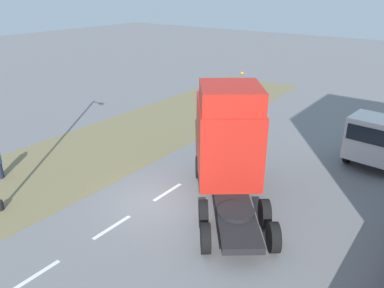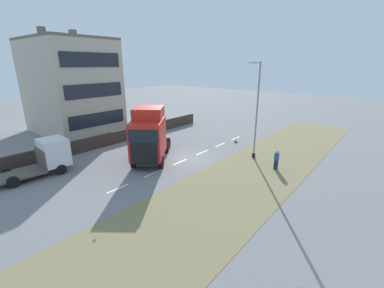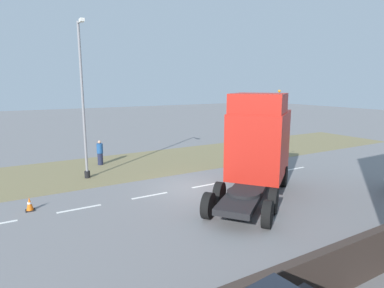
# 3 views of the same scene
# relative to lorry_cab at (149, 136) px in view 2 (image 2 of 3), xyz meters

# --- Properties ---
(ground_plane) EXTENTS (120.00, 120.00, 0.00)m
(ground_plane) POSITION_rel_lorry_cab_xyz_m (-1.93, -2.59, -2.39)
(ground_plane) COLOR slate
(ground_plane) RESTS_ON ground
(grass_verge) EXTENTS (7.00, 44.00, 0.01)m
(grass_verge) POSITION_rel_lorry_cab_xyz_m (-7.93, -2.59, -2.38)
(grass_verge) COLOR olive
(grass_verge) RESTS_ON ground
(lane_markings) EXTENTS (0.16, 17.80, 0.00)m
(lane_markings) POSITION_rel_lorry_cab_xyz_m (-1.93, -3.29, -2.39)
(lane_markings) COLOR white
(lane_markings) RESTS_ON ground
(boundary_wall) EXTENTS (0.25, 24.00, 1.31)m
(boundary_wall) POSITION_rel_lorry_cab_xyz_m (7.07, -2.59, -1.73)
(boundary_wall) COLOR #382D28
(boundary_wall) RESTS_ON ground
(building_block) EXTENTS (10.47, 7.99, 12.13)m
(building_block) POSITION_rel_lorry_cab_xyz_m (15.72, -1.71, 3.13)
(building_block) COLOR #B7AD99
(building_block) RESTS_ON ground
(lorry_cab) EXTENTS (6.25, 7.03, 4.89)m
(lorry_cab) POSITION_rel_lorry_cab_xyz_m (0.00, 0.00, 0.00)
(lorry_cab) COLOR black
(lorry_cab) RESTS_ON ground
(flatbed_truck) EXTENTS (2.72, 5.46, 2.62)m
(flatbed_truck) POSITION_rel_lorry_cab_xyz_m (4.54, 6.36, -1.01)
(flatbed_truck) COLOR silver
(flatbed_truck) RESTS_ON ground
(parked_car) EXTENTS (2.21, 4.60, 2.02)m
(parked_car) POSITION_rel_lorry_cab_xyz_m (8.79, -7.80, -1.41)
(parked_car) COLOR black
(parked_car) RESTS_ON ground
(lamp_post) EXTENTS (1.27, 0.30, 8.35)m
(lamp_post) POSITION_rel_lorry_cab_xyz_m (-6.31, -6.76, 1.54)
(lamp_post) COLOR black
(lamp_post) RESTS_ON ground
(pedestrian) EXTENTS (0.39, 0.39, 1.62)m
(pedestrian) POSITION_rel_lorry_cab_xyz_m (-9.02, -5.35, -1.60)
(pedestrian) COLOR #1E233D
(pedestrian) RESTS_ON ground
(traffic_cone_lead) EXTENTS (0.36, 0.36, 0.58)m
(traffic_cone_lead) POSITION_rel_lorry_cab_xyz_m (-2.76, -9.89, -2.11)
(traffic_cone_lead) COLOR black
(traffic_cone_lead) RESTS_ON ground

